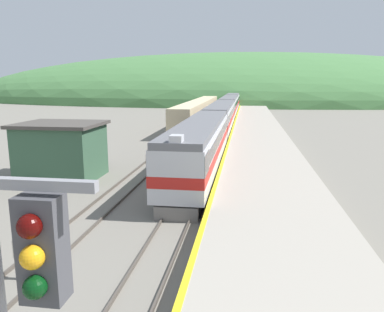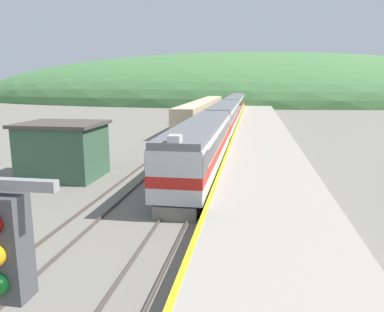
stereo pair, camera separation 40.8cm
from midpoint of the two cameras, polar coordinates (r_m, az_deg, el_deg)
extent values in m
cube|color=#4C443D|center=(70.84, 5.73, 5.58)|extent=(0.08, 180.00, 0.16)
cube|color=#4C443D|center=(70.76, 6.90, 5.55)|extent=(0.08, 180.00, 0.16)
cube|color=#4C443D|center=(71.27, 2.03, 5.67)|extent=(0.08, 180.00, 0.16)
cube|color=#4C443D|center=(71.10, 3.18, 5.64)|extent=(0.08, 180.00, 0.16)
cube|color=#9E9689|center=(50.80, 10.68, 3.61)|extent=(6.73, 140.00, 0.92)
cube|color=yellow|center=(50.77, 7.03, 4.25)|extent=(0.24, 140.00, 0.01)
ellipsoid|color=#477A42|center=(145.65, 7.93, 8.44)|extent=(214.17, 96.37, 34.97)
cube|color=#385B42|center=(29.36, -18.65, 0.61)|extent=(5.41, 4.52, 3.91)
cube|color=#47423D|center=(29.06, -18.91, 4.63)|extent=(5.91, 5.02, 0.24)
cube|color=black|center=(29.52, 1.92, -1.78)|extent=(2.43, 20.10, 0.85)
cube|color=#BCBCC1|center=(29.16, 1.95, 1.77)|extent=(2.96, 21.38, 2.85)
cube|color=red|center=(29.20, 1.94, 1.33)|extent=(2.99, 21.40, 0.63)
cube|color=black|center=(29.06, 1.96, 2.99)|extent=(2.98, 20.10, 0.86)
cube|color=slate|center=(28.93, 1.97, 4.95)|extent=(2.78, 21.38, 0.40)
cube|color=black|center=(19.76, -1.61, -0.99)|extent=(3.00, 2.20, 1.14)
cube|color=#BCBCC1|center=(18.86, -2.02, 2.67)|extent=(0.64, 0.80, 0.36)
cube|color=slate|center=(19.59, -2.08, -8.79)|extent=(2.31, 0.40, 0.77)
cube|color=black|center=(52.00, 5.19, 3.90)|extent=(2.43, 21.30, 0.85)
cube|color=#BCBCC1|center=(51.80, 5.23, 5.93)|extent=(2.96, 22.66, 2.85)
cube|color=red|center=(51.82, 5.22, 5.68)|extent=(2.99, 22.68, 0.63)
cube|color=black|center=(51.74, 5.24, 6.62)|extent=(2.98, 21.30, 0.86)
cube|color=slate|center=(51.67, 5.26, 7.72)|extent=(2.78, 22.66, 0.40)
cube|color=black|center=(75.39, 6.51, 6.18)|extent=(2.43, 21.30, 0.85)
cube|color=#BCBCC1|center=(75.25, 6.54, 7.58)|extent=(2.96, 22.66, 2.85)
cube|color=red|center=(75.26, 6.54, 7.41)|extent=(2.99, 22.68, 0.63)
cube|color=black|center=(75.21, 6.55, 8.06)|extent=(2.98, 21.30, 0.86)
cube|color=slate|center=(75.16, 6.57, 8.82)|extent=(2.78, 22.66, 0.40)
cube|color=black|center=(98.86, 7.21, 7.37)|extent=(2.43, 21.30, 0.85)
cube|color=#BCBCC1|center=(98.75, 7.24, 8.44)|extent=(2.96, 22.66, 2.85)
cube|color=red|center=(98.76, 7.23, 8.31)|extent=(2.99, 22.68, 0.63)
cube|color=black|center=(98.72, 7.25, 8.81)|extent=(2.98, 21.30, 0.86)
cube|color=slate|center=(98.68, 7.26, 9.39)|extent=(2.78, 22.66, 0.40)
cube|color=black|center=(122.36, 7.64, 8.11)|extent=(2.43, 21.30, 0.85)
cube|color=#BCBCC1|center=(122.28, 7.67, 8.98)|extent=(2.96, 22.66, 2.85)
cube|color=red|center=(122.28, 7.66, 8.87)|extent=(2.99, 22.68, 0.63)
cube|color=black|center=(122.25, 7.67, 9.27)|extent=(2.98, 21.30, 0.86)
cube|color=slate|center=(122.22, 7.69, 9.74)|extent=(2.78, 22.66, 0.40)
cube|color=black|center=(64.29, 1.88, 5.34)|extent=(2.46, 38.31, 0.80)
cube|color=beige|center=(64.12, 1.89, 7.06)|extent=(2.90, 39.91, 3.07)
cube|color=#424247|center=(3.86, -23.72, -12.63)|extent=(0.40, 0.28, 1.02)
cylinder|color=#2D2D33|center=(15.65, -24.75, -15.05)|extent=(0.14, 0.14, 0.88)
cylinder|color=#2D2D33|center=(15.59, -24.15, -15.10)|extent=(0.14, 0.14, 0.88)
cube|color=#B2AD9E|center=(15.30, -24.69, -12.44)|extent=(0.40, 0.30, 0.68)
sphere|color=tan|center=(15.13, -24.84, -10.84)|extent=(0.24, 0.24, 0.24)
cylinder|color=black|center=(15.09, -24.87, -10.46)|extent=(0.25, 0.25, 0.07)
camera|label=1|loc=(0.20, -89.51, 0.10)|focal=35.00mm
camera|label=2|loc=(0.20, 90.49, -0.10)|focal=35.00mm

